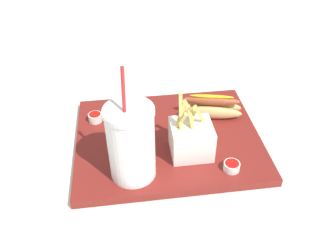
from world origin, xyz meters
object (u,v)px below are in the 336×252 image
(soda_cup, at_px, (131,143))
(fries_basket, at_px, (191,138))
(hot_dog_1, at_px, (132,120))
(ketchup_cup_1, at_px, (95,117))
(hot_dog_2, at_px, (211,107))
(ketchup_cup_2, at_px, (232,166))

(soda_cup, distance_m, fries_basket, 0.15)
(hot_dog_1, distance_m, ketchup_cup_1, 0.10)
(fries_basket, bearing_deg, hot_dog_1, -41.00)
(fries_basket, relative_size, hot_dog_2, 0.94)
(fries_basket, height_order, ketchup_cup_2, fries_basket)
(soda_cup, relative_size, hot_dog_1, 1.49)
(hot_dog_2, bearing_deg, ketchup_cup_2, 89.80)
(hot_dog_2, bearing_deg, fries_basket, 59.65)
(hot_dog_2, bearing_deg, ketchup_cup_1, -2.89)
(ketchup_cup_1, bearing_deg, soda_cup, 113.32)
(soda_cup, bearing_deg, hot_dog_2, -139.23)
(hot_dog_2, relative_size, ketchup_cup_2, 4.68)
(soda_cup, bearing_deg, ketchup_cup_2, 174.73)
(fries_basket, xyz_separation_m, hot_dog_2, (-0.08, -0.13, -0.02))
(soda_cup, xyz_separation_m, ketchup_cup_2, (-0.21, 0.02, -0.07))
(fries_basket, xyz_separation_m, ketchup_cup_2, (-0.08, 0.07, -0.03))
(fries_basket, distance_m, hot_dog_2, 0.16)
(soda_cup, xyz_separation_m, ketchup_cup_1, (0.09, -0.20, -0.07))
(soda_cup, bearing_deg, ketchup_cup_1, -66.68)
(hot_dog_1, xyz_separation_m, ketchup_cup_2, (-0.21, 0.18, -0.01))
(fries_basket, distance_m, ketchup_cup_1, 0.27)
(soda_cup, height_order, ketchup_cup_2, soda_cup)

